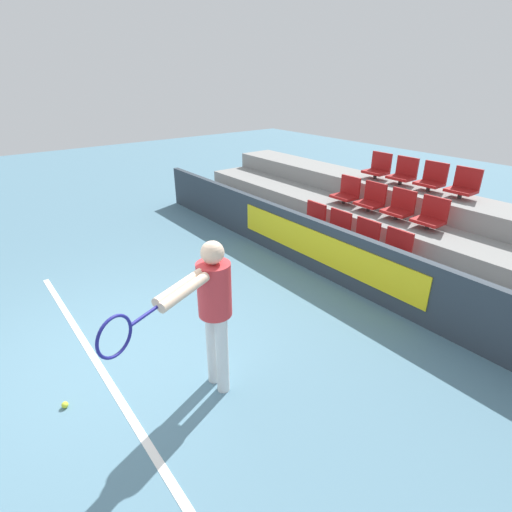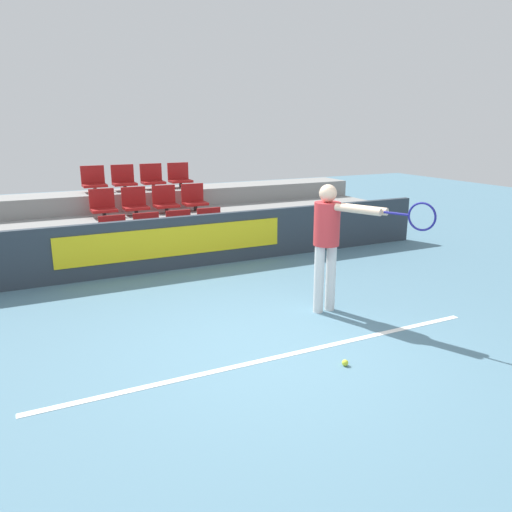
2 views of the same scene
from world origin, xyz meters
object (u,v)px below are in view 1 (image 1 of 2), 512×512
(stadium_chair_3, at_px, (395,249))
(stadium_chair_9, at_px, (403,173))
(stadium_chair_4, at_px, (347,192))
(stadium_chair_1, at_px, (337,228))
(stadium_chair_7, at_px, (431,216))
(stadium_chair_6, at_px, (400,207))
(tennis_player, at_px, (211,304))
(stadium_chair_0, at_px, (313,219))
(stadium_chair_2, at_px, (364,238))
(stadium_chair_5, at_px, (372,199))
(tennis_ball, at_px, (65,405))
(stadium_chair_11, at_px, (464,185))
(stadium_chair_10, at_px, (432,179))
(stadium_chair_8, at_px, (378,168))

(stadium_chair_3, relative_size, stadium_chair_9, 1.00)
(stadium_chair_4, xyz_separation_m, stadium_chair_9, (0.59, 0.91, 0.36))
(stadium_chair_1, relative_size, stadium_chair_7, 1.00)
(stadium_chair_3, relative_size, stadium_chair_6, 1.00)
(stadium_chair_1, xyz_separation_m, tennis_player, (1.48, -3.47, 0.47))
(stadium_chair_1, xyz_separation_m, stadium_chair_4, (-0.59, 0.91, 0.36))
(stadium_chair_7, bearing_deg, stadium_chair_0, -152.88)
(stadium_chair_2, relative_size, stadium_chair_5, 1.00)
(stadium_chair_2, distance_m, tennis_ball, 4.84)
(stadium_chair_6, bearing_deg, tennis_ball, -88.07)
(stadium_chair_3, distance_m, tennis_ball, 4.85)
(stadium_chair_9, bearing_deg, stadium_chair_5, -90.00)
(stadium_chair_1, distance_m, tennis_ball, 4.90)
(stadium_chair_3, bearing_deg, stadium_chair_7, 90.00)
(stadium_chair_7, height_order, tennis_player, tennis_player)
(stadium_chair_7, xyz_separation_m, tennis_ball, (-0.40, -5.72, -0.90))
(stadium_chair_11, xyz_separation_m, tennis_ball, (-0.40, -6.63, -1.25))
(stadium_chair_4, xyz_separation_m, stadium_chair_7, (1.77, 0.00, 0.00))
(stadium_chair_1, height_order, stadium_chair_10, stadium_chair_10)
(stadium_chair_1, xyz_separation_m, stadium_chair_7, (1.18, 0.91, 0.36))
(stadium_chair_10, distance_m, tennis_ball, 6.75)
(stadium_chair_5, xyz_separation_m, stadium_chair_9, (0.00, 0.91, 0.36))
(tennis_ball, bearing_deg, stadium_chair_2, 92.29)
(stadium_chair_4, height_order, stadium_chair_6, same)
(stadium_chair_0, height_order, stadium_chair_2, same)
(stadium_chair_9, bearing_deg, stadium_chair_1, -90.00)
(stadium_chair_10, xyz_separation_m, tennis_player, (0.89, -5.29, -0.24))
(stadium_chair_7, bearing_deg, tennis_player, -86.14)
(stadium_chair_7, bearing_deg, stadium_chair_11, 90.00)
(stadium_chair_6, xyz_separation_m, stadium_chair_11, (0.59, 0.91, 0.36))
(stadium_chair_4, bearing_deg, stadium_chair_10, 37.53)
(stadium_chair_8, height_order, tennis_player, tennis_player)
(stadium_chair_8, height_order, tennis_ball, stadium_chair_8)
(stadium_chair_1, bearing_deg, stadium_chair_10, 71.97)
(tennis_ball, bearing_deg, stadium_chair_3, 85.26)
(tennis_player, bearing_deg, stadium_chair_6, 77.33)
(stadium_chair_0, bearing_deg, stadium_chair_10, 56.94)
(stadium_chair_11, bearing_deg, stadium_chair_5, -142.47)
(stadium_chair_3, height_order, stadium_chair_5, stadium_chair_5)
(stadium_chair_4, relative_size, stadium_chair_9, 1.00)
(stadium_chair_0, relative_size, stadium_chair_4, 1.00)
(stadium_chair_10, bearing_deg, stadium_chair_2, -90.00)
(tennis_ball, bearing_deg, stadium_chair_0, 105.97)
(stadium_chair_0, relative_size, stadium_chair_11, 1.00)
(stadium_chair_8, bearing_deg, stadium_chair_9, 0.00)
(stadium_chair_0, distance_m, stadium_chair_10, 2.28)
(tennis_ball, bearing_deg, stadium_chair_9, 96.75)
(stadium_chair_5, bearing_deg, tennis_ball, -82.19)
(stadium_chair_2, bearing_deg, stadium_chair_11, 71.97)
(stadium_chair_0, relative_size, stadium_chair_1, 1.00)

